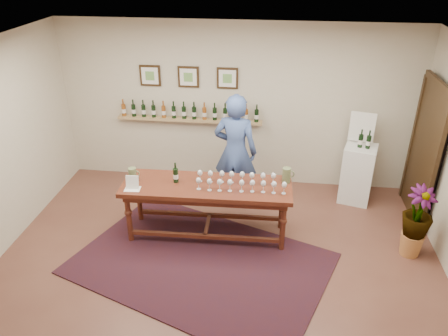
# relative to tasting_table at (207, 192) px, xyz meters

# --- Properties ---
(ground) EXTENTS (6.00, 6.00, 0.00)m
(ground) POSITION_rel_tasting_table_xyz_m (0.24, -0.76, -0.72)
(ground) COLOR brown
(ground) RESTS_ON ground
(room_shell) EXTENTS (6.00, 6.00, 6.00)m
(room_shell) POSITION_rel_tasting_table_xyz_m (2.35, 1.10, 0.40)
(room_shell) COLOR beige
(room_shell) RESTS_ON ground
(rug) EXTENTS (3.82, 3.20, 0.02)m
(rug) POSITION_rel_tasting_table_xyz_m (0.01, -0.68, -0.71)
(rug) COLOR #4F180E
(rug) RESTS_ON ground
(tasting_table) EXTENTS (2.40, 0.82, 0.84)m
(tasting_table) POSITION_rel_tasting_table_xyz_m (0.00, 0.00, 0.00)
(tasting_table) COLOR #481912
(tasting_table) RESTS_ON ground
(table_glasses) EXTENTS (1.37, 0.36, 0.19)m
(table_glasses) POSITION_rel_tasting_table_xyz_m (0.42, -0.01, 0.22)
(table_glasses) COLOR silver
(table_glasses) RESTS_ON tasting_table
(table_bottles) EXTENTS (0.28, 0.18, 0.28)m
(table_bottles) POSITION_rel_tasting_table_xyz_m (-0.45, 0.06, 0.27)
(table_bottles) COLOR black
(table_bottles) RESTS_ON tasting_table
(pitcher_left) EXTENTS (0.13, 0.13, 0.21)m
(pitcher_left) POSITION_rel_tasting_table_xyz_m (-1.05, -0.03, 0.23)
(pitcher_left) COLOR #5A663F
(pitcher_left) RESTS_ON tasting_table
(pitcher_right) EXTENTS (0.15, 0.15, 0.22)m
(pitcher_right) POSITION_rel_tasting_table_xyz_m (1.10, 0.21, 0.24)
(pitcher_right) COLOR #5A663F
(pitcher_right) RESTS_ON tasting_table
(menu_card) EXTENTS (0.22, 0.17, 0.19)m
(menu_card) POSITION_rel_tasting_table_xyz_m (-0.99, -0.23, 0.22)
(menu_card) COLOR silver
(menu_card) RESTS_ON tasting_table
(display_pedestal) EXTENTS (0.59, 0.59, 0.97)m
(display_pedestal) POSITION_rel_tasting_table_xyz_m (2.29, 1.28, -0.23)
(display_pedestal) COLOR silver
(display_pedestal) RESTS_ON ground
(pedestal_bottles) EXTENTS (0.34, 0.17, 0.33)m
(pedestal_bottles) POSITION_rel_tasting_table_xyz_m (2.32, 1.25, 0.42)
(pedestal_bottles) COLOR black
(pedestal_bottles) RESTS_ON display_pedestal
(info_sign) EXTENTS (0.39, 0.12, 0.54)m
(info_sign) POSITION_rel_tasting_table_xyz_m (2.28, 1.44, 0.52)
(info_sign) COLOR silver
(info_sign) RESTS_ON display_pedestal
(potted_plant) EXTENTS (0.61, 0.61, 0.91)m
(potted_plant) POSITION_rel_tasting_table_xyz_m (2.86, -0.11, -0.19)
(potted_plant) COLOR #B2713B
(potted_plant) RESTS_ON ground
(person) EXTENTS (0.74, 0.54, 1.88)m
(person) POSITION_rel_tasting_table_xyz_m (0.31, 0.91, 0.22)
(person) COLOR #3B528C
(person) RESTS_ON ground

